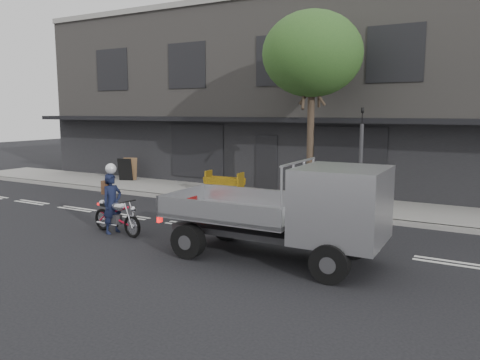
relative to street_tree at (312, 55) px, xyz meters
name	(u,v)px	position (x,y,z in m)	size (l,w,h in m)	color
ground	(189,225)	(-2.20, -4.20, -5.28)	(80.00, 80.00, 0.00)	black
sidewalk	(260,198)	(-2.20, 0.50, -5.20)	(32.00, 3.20, 0.15)	gray
kerb	(240,205)	(-2.20, -1.10, -5.20)	(32.00, 0.20, 0.15)	gray
building_main	(320,99)	(-2.20, 7.10, -1.28)	(26.00, 10.00, 8.00)	slate
street_tree	(312,55)	(0.00, 0.00, 0.00)	(3.40, 3.40, 6.74)	#382B21
traffic_light_pole	(360,167)	(2.00, -0.85, -3.63)	(0.12, 0.12, 3.50)	#2D2D30
motorcycle	(117,215)	(-3.40, -5.96, -4.76)	(1.94, 0.56, 1.00)	black
rider	(112,203)	(-3.55, -5.96, -4.44)	(0.61, 0.40, 1.68)	black
flatbed_ute	(320,207)	(2.47, -5.84, -3.95)	(5.06, 2.17, 2.33)	black
construction_barrier	(221,182)	(-3.75, 0.16, -4.68)	(1.60, 0.64, 0.90)	#FAB20D
sandwich_board	(125,169)	(-9.52, 0.95, -4.60)	(0.67, 0.44, 1.05)	black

